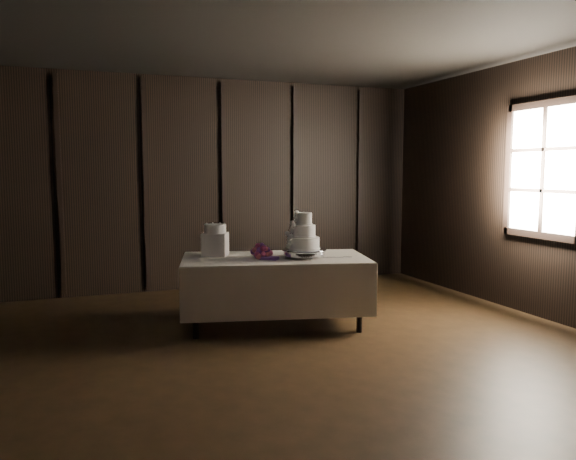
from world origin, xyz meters
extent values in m
cube|color=black|center=(0.00, 0.00, -0.02)|extent=(6.04, 7.04, 0.04)
cube|color=black|center=(0.00, 0.00, 3.02)|extent=(6.04, 7.04, 0.04)
cube|color=black|center=(0.00, 3.52, 1.50)|extent=(6.04, 0.04, 3.04)
cube|color=black|center=(2.97, 0.50, 1.70)|extent=(0.06, 1.16, 1.56)
cube|color=silver|center=(0.01, 1.23, 0.76)|extent=(2.16, 1.45, 0.01)
cube|color=white|center=(0.01, 1.23, 0.35)|extent=(1.98, 1.30, 0.71)
cylinder|color=silver|center=(0.29, 1.09, 0.81)|extent=(0.63, 0.63, 0.09)
cylinder|color=white|center=(0.29, 1.09, 0.92)|extent=(0.33, 0.33, 0.13)
cylinder|color=white|center=(0.29, 1.09, 1.05)|extent=(0.24, 0.24, 0.13)
cylinder|color=white|center=(0.29, 1.09, 1.18)|extent=(0.17, 0.17, 0.13)
cube|color=white|center=(-0.57, 1.57, 0.89)|extent=(0.35, 0.35, 0.25)
cylinder|color=white|center=(-0.57, 1.57, 1.06)|extent=(0.32, 0.32, 0.10)
cube|color=silver|center=(0.55, 0.97, 0.77)|extent=(0.35, 0.17, 0.01)
camera|label=1|loc=(-1.96, -4.46, 1.69)|focal=35.00mm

